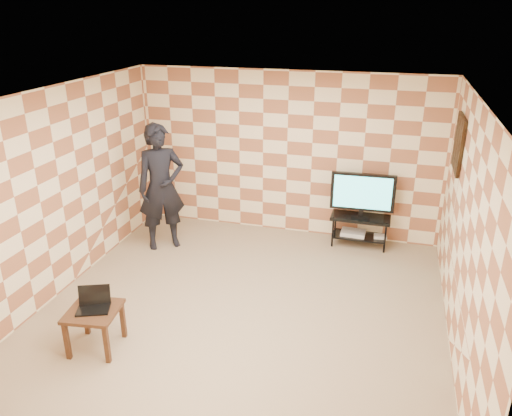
% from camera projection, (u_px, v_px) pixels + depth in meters
% --- Properties ---
extents(floor, '(5.00, 5.00, 0.00)m').
position_uv_depth(floor, '(244.00, 307.00, 6.44)').
color(floor, tan).
rests_on(floor, ground).
extents(wall_back, '(5.00, 0.02, 2.70)m').
position_uv_depth(wall_back, '(287.00, 154.00, 8.16)').
color(wall_back, '#FCE9BC').
rests_on(wall_back, ground).
extents(wall_front, '(5.00, 0.02, 2.70)m').
position_uv_depth(wall_front, '(144.00, 335.00, 3.70)').
color(wall_front, '#FCE9BC').
rests_on(wall_front, ground).
extents(wall_left, '(0.02, 5.00, 2.70)m').
position_uv_depth(wall_left, '(61.00, 191.00, 6.55)').
color(wall_left, '#FCE9BC').
rests_on(wall_left, ground).
extents(wall_right, '(0.02, 5.00, 2.70)m').
position_uv_depth(wall_right, '(467.00, 235.00, 5.31)').
color(wall_right, '#FCE9BC').
rests_on(wall_right, ground).
extents(ceiling, '(5.00, 5.00, 0.02)m').
position_uv_depth(ceiling, '(241.00, 96.00, 5.42)').
color(ceiling, white).
rests_on(ceiling, wall_back).
extents(wall_art, '(0.04, 0.72, 0.72)m').
position_uv_depth(wall_art, '(459.00, 144.00, 6.47)').
color(wall_art, black).
rests_on(wall_art, wall_right).
extents(tv_stand, '(0.93, 0.42, 0.50)m').
position_uv_depth(tv_stand, '(360.00, 224.00, 7.97)').
color(tv_stand, black).
rests_on(tv_stand, floor).
extents(tv, '(0.99, 0.20, 0.72)m').
position_uv_depth(tv, '(363.00, 193.00, 7.77)').
color(tv, black).
rests_on(tv, tv_stand).
extents(dvd_player, '(0.39, 0.29, 0.06)m').
position_uv_depth(dvd_player, '(353.00, 233.00, 8.05)').
color(dvd_player, silver).
rests_on(dvd_player, tv_stand).
extents(game_console, '(0.21, 0.16, 0.05)m').
position_uv_depth(game_console, '(380.00, 236.00, 7.95)').
color(game_console, silver).
rests_on(game_console, tv_stand).
extents(side_table, '(0.61, 0.61, 0.50)m').
position_uv_depth(side_table, '(94.00, 317.00, 5.54)').
color(side_table, '#342011').
rests_on(side_table, floor).
extents(laptop, '(0.43, 0.39, 0.23)m').
position_uv_depth(laptop, '(94.00, 304.00, 5.53)').
color(laptop, black).
rests_on(laptop, side_table).
extents(person, '(0.87, 0.82, 2.00)m').
position_uv_depth(person, '(161.00, 187.00, 7.72)').
color(person, black).
rests_on(person, floor).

